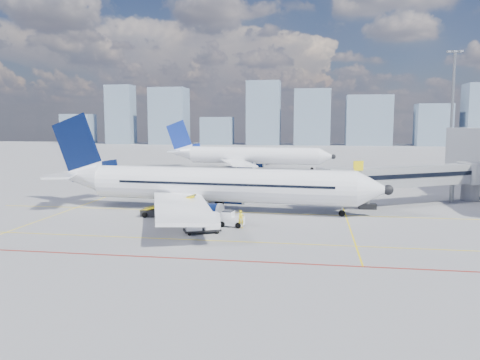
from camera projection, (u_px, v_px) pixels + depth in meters
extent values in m
plane|color=gray|center=(215.00, 226.00, 49.29)|extent=(420.00, 420.00, 0.00)
cube|color=yellow|center=(229.00, 212.00, 57.13)|extent=(60.00, 0.18, 0.01)
cube|color=yellow|center=(202.00, 240.00, 43.41)|extent=(80.00, 0.15, 0.01)
cube|color=yellow|center=(349.00, 227.00, 49.08)|extent=(0.15, 28.00, 0.01)
cube|color=yellow|center=(76.00, 207.00, 60.24)|extent=(0.15, 30.00, 0.01)
cube|color=maroon|center=(184.00, 258.00, 37.52)|extent=(90.00, 0.25, 0.01)
cube|color=gray|center=(407.00, 176.00, 61.21)|extent=(20.84, 13.93, 2.60)
cube|color=black|center=(407.00, 175.00, 61.18)|extent=(20.52, 13.82, 0.55)
cube|color=gray|center=(334.00, 180.00, 57.15)|extent=(4.49, 4.56, 3.00)
cube|color=black|center=(367.00, 206.00, 59.16)|extent=(2.20, 1.00, 0.70)
cylinder|color=slate|center=(368.00, 196.00, 59.00)|extent=(0.56, 0.56, 2.70)
cylinder|color=slate|center=(452.00, 188.00, 64.17)|extent=(0.60, 0.60, 3.90)
cylinder|color=gray|center=(471.00, 173.00, 65.43)|extent=(4.00, 4.00, 3.00)
cylinder|color=gray|center=(470.00, 187.00, 65.66)|extent=(2.40, 2.40, 3.90)
cube|color=yellow|center=(358.00, 166.00, 56.30)|extent=(1.26, 0.82, 1.20)
cylinder|color=slate|center=(452.00, 115.00, 95.82)|extent=(0.56, 0.56, 25.00)
cube|color=slate|center=(455.00, 52.00, 94.29)|extent=(3.20, 0.40, 0.50)
cube|color=#AFB2B6|center=(449.00, 51.00, 94.23)|extent=(0.60, 0.15, 0.35)
cube|color=#AFB2B6|center=(456.00, 51.00, 94.05)|extent=(0.60, 0.15, 0.35)
cube|color=#AFB2B6|center=(462.00, 51.00, 93.86)|extent=(0.60, 0.15, 0.35)
cube|color=gray|center=(78.00, 129.00, 252.63)|extent=(16.50, 10.05, 15.74)
cube|color=gray|center=(121.00, 115.00, 247.95)|extent=(13.98, 9.52, 30.80)
cube|color=gray|center=(169.00, 116.00, 243.90)|extent=(18.45, 14.20, 29.09)
cube|color=gray|center=(217.00, 131.00, 240.85)|extent=(16.08, 10.01, 13.99)
cube|color=gray|center=(264.00, 113.00, 236.05)|extent=(16.55, 11.69, 31.89)
cube|color=gray|center=(312.00, 117.00, 232.52)|extent=(17.69, 11.48, 27.68)
cube|color=gray|center=(369.00, 120.00, 228.48)|extent=(21.76, 10.98, 24.46)
cube|color=gray|center=(433.00, 125.00, 224.08)|extent=(16.15, 11.38, 20.07)
cylinder|color=white|center=(222.00, 185.00, 57.39)|extent=(32.48, 6.64, 4.19)
cone|color=white|center=(374.00, 189.00, 53.25)|extent=(4.18, 4.48, 4.19)
sphere|color=black|center=(388.00, 190.00, 52.90)|extent=(1.27, 1.27, 1.18)
cone|color=white|center=(79.00, 176.00, 61.81)|extent=(7.18, 4.71, 4.19)
cube|color=black|center=(362.00, 184.00, 53.50)|extent=(1.73, 1.73, 0.48)
cube|color=white|center=(229.00, 184.00, 67.24)|extent=(13.36, 18.27, 0.62)
cube|color=white|center=(182.00, 207.00, 48.55)|extent=(11.23, 18.59, 0.62)
cylinder|color=#071239|center=(230.00, 197.00, 63.84)|extent=(4.05, 2.76, 2.47)
cylinder|color=#071239|center=(202.00, 214.00, 51.79)|extent=(4.05, 2.76, 2.47)
cylinder|color=#AFB2B6|center=(245.00, 197.00, 63.37)|extent=(0.57, 2.56, 2.54)
cylinder|color=#AFB2B6|center=(220.00, 215.00, 51.32)|extent=(0.57, 2.56, 2.54)
cube|color=#071239|center=(78.00, 148.00, 61.36)|extent=(7.37, 0.90, 9.17)
cube|color=#071239|center=(97.00, 168.00, 61.08)|extent=(6.07, 0.78, 2.31)
cube|color=white|center=(90.00, 170.00, 65.18)|extent=(5.56, 6.83, 0.24)
cube|color=white|center=(61.00, 176.00, 58.54)|extent=(4.90, 6.71, 0.24)
cylinder|color=slate|center=(342.00, 209.00, 54.35)|extent=(0.30, 0.30, 1.80)
cylinder|color=black|center=(342.00, 213.00, 54.41)|extent=(0.78, 0.34, 0.76)
cylinder|color=slate|center=(220.00, 201.00, 60.64)|extent=(0.34, 0.34, 1.60)
cylinder|color=black|center=(220.00, 203.00, 60.67)|extent=(1.05, 0.72, 1.00)
cylinder|color=slate|center=(207.00, 208.00, 55.24)|extent=(0.34, 0.34, 1.60)
cylinder|color=black|center=(207.00, 211.00, 55.27)|extent=(1.05, 0.72, 1.00)
cube|color=black|center=(230.00, 180.00, 59.23)|extent=(26.38, 2.12, 0.28)
cube|color=black|center=(221.00, 184.00, 55.22)|extent=(26.38, 2.12, 0.28)
cylinder|color=white|center=(254.00, 155.00, 110.11)|extent=(30.65, 6.43, 3.96)
cone|color=white|center=(327.00, 157.00, 106.11)|extent=(3.96, 4.24, 3.96)
sphere|color=black|center=(333.00, 157.00, 105.78)|extent=(1.20, 1.20, 1.12)
cone|color=white|center=(180.00, 152.00, 114.38)|extent=(6.79, 4.47, 3.96)
cube|color=black|center=(321.00, 154.00, 106.36)|extent=(1.64, 1.64, 0.46)
cube|color=white|center=(255.00, 157.00, 119.41)|extent=(12.67, 17.22, 0.58)
cube|color=white|center=(238.00, 163.00, 101.80)|extent=(10.52, 17.54, 0.58)
cylinder|color=#071239|center=(257.00, 163.00, 116.19)|extent=(3.83, 2.62, 2.33)
cylinder|color=#071239|center=(246.00, 168.00, 104.84)|extent=(3.83, 2.62, 2.33)
cylinder|color=#AFB2B6|center=(264.00, 163.00, 115.74)|extent=(0.55, 2.41, 2.39)
cylinder|color=#AFB2B6|center=(254.00, 168.00, 104.39)|extent=(0.55, 2.41, 2.39)
cube|color=navy|center=(180.00, 138.00, 113.96)|extent=(6.95, 0.89, 8.65)
cube|color=navy|center=(189.00, 148.00, 113.68)|extent=(5.73, 0.77, 2.18)
cube|color=white|center=(183.00, 150.00, 117.56)|extent=(5.27, 6.44, 0.22)
cube|color=white|center=(173.00, 151.00, 111.30)|extent=(4.59, 6.33, 0.22)
cylinder|color=black|center=(252.00, 166.00, 113.23)|extent=(1.05, 0.73, 1.00)
cylinder|color=black|center=(247.00, 168.00, 108.15)|extent=(1.05, 0.73, 1.00)
cylinder|color=black|center=(312.00, 169.00, 107.25)|extent=(0.78, 0.34, 0.76)
cube|color=white|center=(232.00, 221.00, 49.09)|extent=(2.60, 1.68, 0.88)
cube|color=white|center=(228.00, 214.00, 49.14)|extent=(1.28, 1.42, 0.66)
cube|color=black|center=(228.00, 212.00, 49.11)|extent=(1.17, 1.35, 0.39)
cylinder|color=black|center=(222.00, 224.00, 48.81)|extent=(0.65, 0.33, 0.62)
cylinder|color=black|center=(226.00, 222.00, 49.96)|extent=(0.65, 0.33, 0.62)
cylinder|color=black|center=(238.00, 225.00, 48.28)|extent=(0.65, 0.33, 0.62)
cylinder|color=black|center=(242.00, 223.00, 49.43)|extent=(0.65, 0.33, 0.62)
cube|color=black|center=(202.00, 230.00, 46.18)|extent=(3.92, 2.95, 0.18)
cube|color=white|center=(193.00, 222.00, 45.83)|extent=(2.03, 2.00, 1.54)
cube|color=white|center=(211.00, 221.00, 46.31)|extent=(2.03, 2.00, 1.54)
cylinder|color=black|center=(189.00, 234.00, 45.15)|extent=(0.35, 0.26, 0.32)
cylinder|color=black|center=(187.00, 231.00, 46.48)|extent=(0.35, 0.26, 0.32)
cylinder|color=black|center=(218.00, 232.00, 45.91)|extent=(0.35, 0.26, 0.32)
cylinder|color=black|center=(214.00, 229.00, 47.24)|extent=(0.35, 0.26, 0.32)
cube|color=black|center=(161.00, 213.00, 54.32)|extent=(4.63, 1.99, 0.75)
cube|color=black|center=(168.00, 203.00, 54.13)|extent=(6.51, 1.63, 1.98)
cube|color=yellow|center=(169.00, 202.00, 54.71)|extent=(6.44, 0.64, 2.06)
cube|color=yellow|center=(167.00, 204.00, 53.54)|extent=(6.44, 0.64, 2.06)
cylinder|color=black|center=(145.00, 215.00, 53.72)|extent=(0.66, 0.31, 0.64)
cylinder|color=black|center=(148.00, 212.00, 55.21)|extent=(0.66, 0.31, 0.64)
cylinder|color=black|center=(174.00, 215.00, 53.48)|extent=(0.66, 0.31, 0.64)
cylinder|color=black|center=(177.00, 213.00, 54.97)|extent=(0.66, 0.31, 0.64)
imported|color=yellow|center=(241.00, 219.00, 48.21)|extent=(0.81, 0.81, 1.90)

